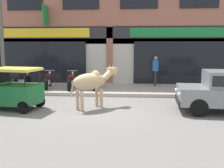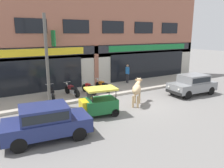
# 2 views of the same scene
# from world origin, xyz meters

# --- Properties ---
(ground_plane) EXTENTS (90.00, 90.00, 0.00)m
(ground_plane) POSITION_xyz_m (0.00, 0.00, 0.00)
(ground_plane) COLOR slate
(sidewalk) EXTENTS (19.00, 3.37, 0.16)m
(sidewalk) POSITION_xyz_m (0.00, 3.89, 0.08)
(sidewalk) COLOR #A8A093
(sidewalk) RESTS_ON ground
(shop_building) EXTENTS (23.00, 1.40, 8.06)m
(shop_building) POSITION_xyz_m (-0.00, 5.83, 3.81)
(shop_building) COLOR #9E604C
(shop_building) RESTS_ON ground
(cow) EXTENTS (1.68, 1.67, 1.61)m
(cow) POSITION_xyz_m (-0.14, -0.04, 1.01)
(cow) COLOR tan
(cow) RESTS_ON ground
(auto_rickshaw) EXTENTS (2.09, 1.43, 1.52)m
(auto_rickshaw) POSITION_xyz_m (-2.96, -0.39, 0.66)
(auto_rickshaw) COLOR black
(auto_rickshaw) RESTS_ON ground
(motorcycle_0) EXTENTS (0.54, 1.81, 0.88)m
(motorcycle_0) POSITION_xyz_m (-4.39, 3.49, 0.54)
(motorcycle_0) COLOR black
(motorcycle_0) RESTS_ON sidewalk
(motorcycle_1) EXTENTS (0.57, 1.80, 0.88)m
(motorcycle_1) POSITION_xyz_m (-2.98, 3.49, 0.54)
(motorcycle_1) COLOR black
(motorcycle_1) RESTS_ON sidewalk
(motorcycle_2) EXTENTS (0.52, 1.81, 0.88)m
(motorcycle_2) POSITION_xyz_m (-1.76, 3.37, 0.54)
(motorcycle_2) COLOR black
(motorcycle_2) RESTS_ON sidewalk
(motorcycle_3) EXTENTS (0.52, 1.81, 0.88)m
(motorcycle_3) POSITION_xyz_m (-0.55, 3.54, 0.54)
(motorcycle_3) COLOR black
(motorcycle_3) RESTS_ON sidewalk
(pedestrian) EXTENTS (0.32, 0.50, 1.60)m
(pedestrian) POSITION_xyz_m (2.55, 4.73, 1.14)
(pedestrian) COLOR #2D2D33
(pedestrian) RESTS_ON sidewalk
(utility_pole) EXTENTS (0.18, 0.18, 5.29)m
(utility_pole) POSITION_xyz_m (-4.80, 2.50, 2.81)
(utility_pole) COLOR #595651
(utility_pole) RESTS_ON sidewalk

